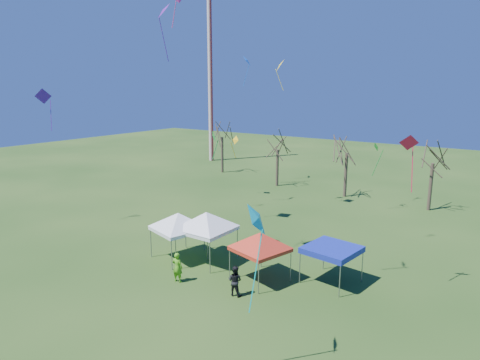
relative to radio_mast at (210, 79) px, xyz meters
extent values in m
plane|color=#1F4014|center=(28.00, -34.00, -12.50)|extent=(140.00, 140.00, 0.00)
cylinder|color=silver|center=(0.00, 0.00, 0.00)|extent=(0.70, 0.70, 25.00)
cylinder|color=#3D2D21|center=(7.15, -6.62, -10.11)|extent=(0.32, 0.32, 4.78)
cylinder|color=#3D2D21|center=(17.23, -9.35, -10.36)|extent=(0.32, 0.32, 4.28)
cylinder|color=#3D2D21|center=(25.63, -9.62, -10.18)|extent=(0.32, 0.32, 4.64)
cylinder|color=#3D2D21|center=(34.03, -9.96, -10.26)|extent=(0.32, 0.32, 4.49)
cylinder|color=gray|center=(20.87, -32.89, -11.51)|extent=(0.06, 0.06, 1.98)
cylinder|color=gray|center=(21.63, -30.24, -11.51)|extent=(0.06, 0.06, 1.98)
cylinder|color=gray|center=(23.53, -33.66, -11.51)|extent=(0.06, 0.06, 1.98)
cylinder|color=gray|center=(24.29, -31.00, -11.51)|extent=(0.06, 0.06, 1.98)
cube|color=white|center=(22.58, -31.95, -10.41)|extent=(3.67, 3.67, 0.24)
pyramid|color=white|center=(22.58, -31.95, -9.30)|extent=(4.03, 4.03, 0.99)
cylinder|color=gray|center=(22.91, -32.64, -11.46)|extent=(0.06, 0.06, 2.08)
cylinder|color=gray|center=(22.94, -29.72, -11.46)|extent=(0.06, 0.06, 2.08)
cylinder|color=gray|center=(25.82, -32.67, -11.46)|extent=(0.06, 0.06, 2.08)
cylinder|color=gray|center=(25.86, -29.75, -11.46)|extent=(0.06, 0.06, 2.08)
cube|color=white|center=(24.38, -31.19, -10.29)|extent=(3.17, 3.17, 0.25)
pyramid|color=white|center=(24.38, -31.19, -9.12)|extent=(4.42, 4.42, 1.04)
cylinder|color=gray|center=(27.25, -32.56, -11.57)|extent=(0.06, 0.06, 1.85)
cylinder|color=gray|center=(27.94, -30.06, -11.57)|extent=(0.06, 0.06, 1.85)
cylinder|color=gray|center=(29.75, -33.25, -11.57)|extent=(0.06, 0.06, 1.85)
cylinder|color=gray|center=(30.44, -30.75, -11.57)|extent=(0.06, 0.06, 1.85)
cube|color=red|center=(28.85, -31.65, -10.54)|extent=(3.42, 3.42, 0.22)
pyramid|color=red|center=(28.85, -31.65, -9.50)|extent=(3.79, 3.79, 0.93)
cylinder|color=gray|center=(31.01, -30.68, -11.56)|extent=(0.06, 0.06, 1.89)
cylinder|color=gray|center=(31.37, -28.06, -11.56)|extent=(0.06, 0.06, 1.89)
cylinder|color=gray|center=(33.63, -31.04, -11.56)|extent=(0.06, 0.06, 1.89)
cylinder|color=gray|center=(33.99, -28.42, -11.56)|extent=(0.06, 0.06, 1.89)
cube|color=#0E1D93|center=(32.50, -29.55, -10.50)|extent=(3.19, 3.19, 0.23)
cube|color=#0E1D93|center=(32.50, -29.55, -10.33)|extent=(3.19, 3.19, 0.11)
imported|color=#55A91B|center=(24.95, -34.67, -11.58)|extent=(0.73, 0.54, 1.83)
imported|color=black|center=(28.75, -34.12, -11.63)|extent=(0.92, 0.76, 1.74)
cone|color=green|center=(23.81, -29.50, -4.36)|extent=(0.82, 0.74, 0.83)
cube|color=green|center=(23.97, -29.62, -5.22)|extent=(0.31, 0.37, 1.31)
cube|color=#DD3184|center=(15.03, -23.62, 4.92)|extent=(0.82, 0.25, 2.19)
cone|color=yellow|center=(22.19, -17.96, 0.75)|extent=(1.33, 1.50, 1.12)
cube|color=yellow|center=(22.00, -17.65, -0.51)|extent=(0.67, 0.43, 1.90)
cone|color=purple|center=(18.05, -27.99, 4.36)|extent=(1.77, 1.66, 1.19)
cube|color=purple|center=(17.80, -27.81, 2.38)|extent=(0.40, 0.56, 3.24)
cone|color=blue|center=(13.43, -10.07, 1.82)|extent=(1.45, 1.71, 1.19)
cube|color=blue|center=(13.56, -10.41, 0.18)|extent=(0.74, 0.31, 2.56)
cone|color=yellow|center=(16.03, -16.12, -6.50)|extent=(1.01, 0.59, 0.95)
cube|color=yellow|center=(15.71, -16.02, -7.62)|extent=(0.24, 0.69, 1.77)
cone|color=#0DCDC9|center=(33.09, -38.71, -6.03)|extent=(1.25, 1.59, 1.25)
cube|color=#0DCDC9|center=(33.18, -38.94, -8.14)|extent=(0.52, 0.23, 3.53)
cone|color=#4E17A1|center=(9.14, -32.62, -1.82)|extent=(1.12, 1.24, 1.25)
cube|color=#4E17A1|center=(9.41, -32.28, -3.34)|extent=(0.73, 0.61, 2.42)
cone|color=red|center=(35.98, -28.18, -3.99)|extent=(1.18, 0.97, 0.94)
cube|color=red|center=(36.24, -28.06, -5.46)|extent=(0.30, 0.57, 2.43)
cone|color=#169328|center=(29.62, -12.83, -6.50)|extent=(0.85, 0.88, 0.84)
cube|color=#169328|center=(29.93, -13.17, -7.92)|extent=(0.73, 0.67, 2.42)
camera|label=1|loc=(41.49, -52.02, -1.05)|focal=32.00mm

